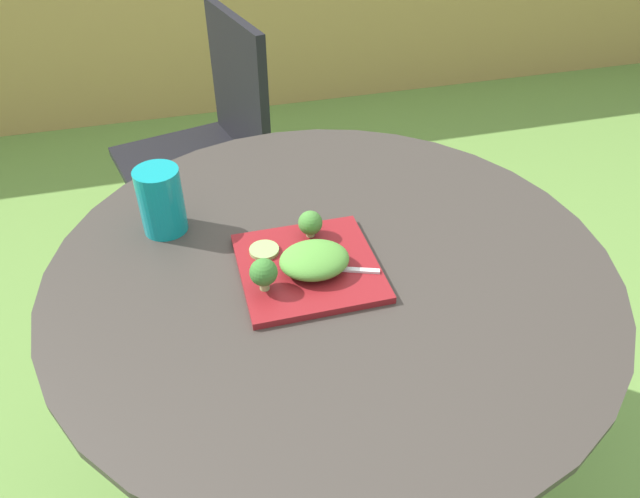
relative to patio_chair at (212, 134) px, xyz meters
The scene contains 10 objects.
ground_plane 1.14m from the patio_chair, 82.67° to the right, with size 12.00×12.00×0.00m, color #669342.
patio_table 1.01m from the patio_chair, 82.67° to the right, with size 1.06×1.06×0.75m.
patio_chair is the anchor object (origin of this frame).
salad_plate 1.05m from the patio_chair, 85.42° to the right, with size 0.25×0.25×0.01m, color maroon.
drinking_glass 0.88m from the patio_chair, 101.32° to the right, with size 0.09×0.09×0.14m.
fork 1.07m from the patio_chair, 83.78° to the right, with size 0.15×0.07×0.00m.
lettuce_mound 1.07m from the patio_chair, 85.09° to the right, with size 0.13×0.11×0.04m, color #519338.
broccoli_floret_0 0.98m from the patio_chair, 83.48° to the right, with size 0.05×0.05×0.05m.
broccoli_floret_1 1.10m from the patio_chair, 90.43° to the right, with size 0.05×0.05×0.06m.
cucumber_slice_0 0.99m from the patio_chair, 89.39° to the right, with size 0.06×0.06×0.01m, color #8EB766.
Camera 1 is at (-0.24, -0.82, 1.47)m, focal length 33.37 mm.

